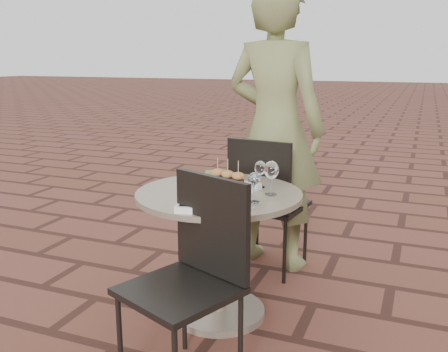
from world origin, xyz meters
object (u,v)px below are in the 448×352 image
at_px(diner, 275,129).
at_px(plate_sliders, 228,184).
at_px(chair_far, 265,195).
at_px(plate_tuna, 207,203).
at_px(chair_near, 195,263).
at_px(plate_salmon, 216,180).
at_px(cafe_table, 219,235).

bearing_deg(diner, plate_sliders, 97.77).
relative_size(chair_far, plate_sliders, 2.79).
relative_size(chair_far, plate_tuna, 2.92).
height_order(chair_near, plate_sliders, chair_near).
height_order(plate_salmon, plate_sliders, plate_sliders).
bearing_deg(chair_near, chair_far, 114.62).
relative_size(chair_far, chair_near, 1.00).
distance_m(chair_near, diner, 1.46).
bearing_deg(chair_far, cafe_table, 92.36).
bearing_deg(chair_far, chair_near, 99.99).
height_order(cafe_table, plate_sliders, plate_sliders).
xyz_separation_m(chair_far, plate_sliders, (-0.03, -0.61, 0.22)).
height_order(diner, plate_sliders, diner).
height_order(diner, plate_salmon, diner).
bearing_deg(chair_far, plate_tuna, 97.09).
bearing_deg(plate_tuna, chair_far, 89.45).
relative_size(cafe_table, plate_salmon, 2.48).
height_order(plate_sliders, plate_tuna, plate_sliders).
xyz_separation_m(chair_far, chair_near, (0.05, -1.20, 0.00)).
bearing_deg(diner, chair_far, 100.10).
bearing_deg(chair_near, plate_salmon, 127.78).
bearing_deg(cafe_table, plate_sliders, 49.86).
bearing_deg(plate_sliders, chair_near, -82.74).
height_order(chair_far, diner, diner).
xyz_separation_m(chair_far, diner, (-0.00, 0.20, 0.42)).
xyz_separation_m(plate_salmon, plate_tuna, (0.14, -0.43, -0.00)).
bearing_deg(plate_tuna, plate_salmon, 107.36).
relative_size(diner, plate_tuna, 6.06).
relative_size(cafe_table, diner, 0.47).
distance_m(diner, plate_sliders, 0.84).
distance_m(chair_far, plate_sliders, 0.65).
bearing_deg(chair_near, plate_tuna, 124.69).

